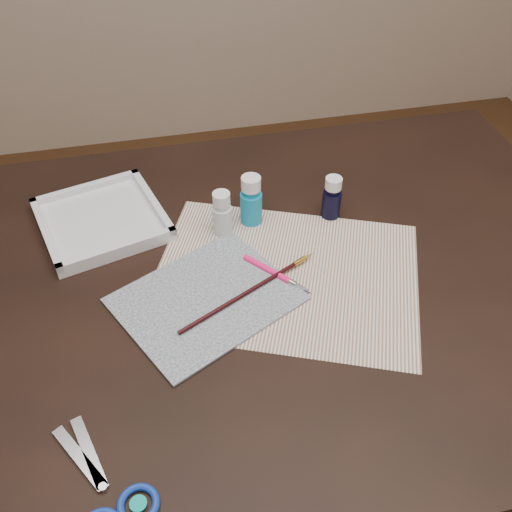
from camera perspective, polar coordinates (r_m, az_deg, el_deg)
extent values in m
cube|color=#422614|center=(1.60, 0.00, -21.66)|extent=(3.50, 3.50, 0.02)
cube|color=black|center=(1.27, 0.00, -14.20)|extent=(1.30, 0.90, 0.75)
cube|color=silver|center=(0.98, 3.02, -1.91)|extent=(0.54, 0.48, 0.00)
cube|color=#111D36|center=(0.94, -5.01, -4.30)|extent=(0.34, 0.31, 0.00)
cylinder|color=silver|center=(1.03, -3.41, 4.30)|extent=(0.05, 0.05, 0.09)
cylinder|color=#1188B5|center=(1.05, -0.49, 5.61)|extent=(0.05, 0.05, 0.10)
cylinder|color=black|center=(1.08, 7.61, 5.82)|extent=(0.04, 0.04, 0.09)
cube|color=silver|center=(1.11, -15.18, 3.58)|extent=(0.27, 0.27, 0.03)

